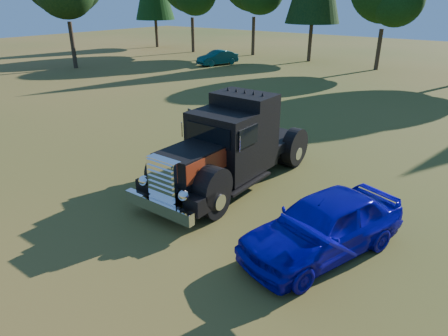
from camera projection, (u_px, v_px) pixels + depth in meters
ground at (184, 221)px, 11.52m from camera, size 120.00×120.00×0.00m
diamond_t_truck at (229, 149)px, 13.32m from camera, size 3.31×7.16×3.00m
hotrod_coupe at (323, 225)px, 9.83m from camera, size 3.19×4.92×1.89m
spectator_near at (196, 145)px, 14.86m from camera, size 0.66×0.75×1.73m
spectator_far at (195, 149)px, 14.62m from camera, size 0.77×0.92×1.67m
distant_teal_car at (218, 58)px, 37.53m from camera, size 2.46×4.22×1.31m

